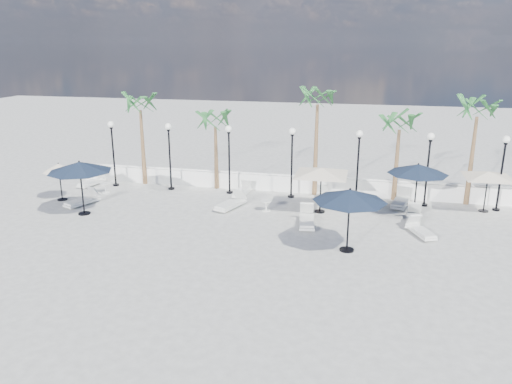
% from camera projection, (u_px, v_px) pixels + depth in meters
% --- Properties ---
extents(ground, '(100.00, 100.00, 0.00)m').
position_uv_depth(ground, '(268.00, 241.00, 21.38)').
color(ground, gray).
rests_on(ground, ground).
extents(balustrade, '(26.00, 0.30, 1.01)m').
position_uv_depth(balustrade, '(294.00, 184.00, 28.25)').
color(balustrade, white).
rests_on(balustrade, ground).
extents(lamppost_0, '(0.36, 0.36, 3.84)m').
position_uv_depth(lamppost_0, '(113.00, 144.00, 28.89)').
color(lamppost_0, black).
rests_on(lamppost_0, ground).
extents(lamppost_1, '(0.36, 0.36, 3.84)m').
position_uv_depth(lamppost_1, '(169.00, 147.00, 28.17)').
color(lamppost_1, black).
rests_on(lamppost_1, ground).
extents(lamppost_2, '(0.36, 0.36, 3.84)m').
position_uv_depth(lamppost_2, '(229.00, 150.00, 27.45)').
color(lamppost_2, black).
rests_on(lamppost_2, ground).
extents(lamppost_3, '(0.36, 0.36, 3.84)m').
position_uv_depth(lamppost_3, '(292.00, 153.00, 26.73)').
color(lamppost_3, black).
rests_on(lamppost_3, ground).
extents(lamppost_4, '(0.36, 0.36, 3.84)m').
position_uv_depth(lamppost_4, '(358.00, 156.00, 26.01)').
color(lamppost_4, black).
rests_on(lamppost_4, ground).
extents(lamppost_5, '(0.36, 0.36, 3.84)m').
position_uv_depth(lamppost_5, '(429.00, 159.00, 25.28)').
color(lamppost_5, black).
rests_on(lamppost_5, ground).
extents(lamppost_6, '(0.36, 0.36, 3.84)m').
position_uv_depth(lamppost_6, '(503.00, 163.00, 24.56)').
color(lamppost_6, black).
rests_on(lamppost_6, ground).
extents(palm_0, '(2.60, 2.60, 5.50)m').
position_uv_depth(palm_0, '(140.00, 108.00, 28.74)').
color(palm_0, brown).
rests_on(palm_0, ground).
extents(palm_1, '(2.60, 2.60, 4.70)m').
position_uv_depth(palm_1, '(215.00, 124.00, 28.04)').
color(palm_1, brown).
rests_on(palm_1, ground).
extents(palm_2, '(2.60, 2.60, 6.10)m').
position_uv_depth(palm_2, '(318.00, 102.00, 26.47)').
color(palm_2, brown).
rests_on(palm_2, ground).
extents(palm_3, '(2.60, 2.60, 4.90)m').
position_uv_depth(palm_3, '(399.00, 127.00, 25.92)').
color(palm_3, brown).
rests_on(palm_3, ground).
extents(palm_4, '(2.60, 2.60, 5.70)m').
position_uv_depth(palm_4, '(477.00, 114.00, 24.93)').
color(palm_4, brown).
rests_on(palm_4, ground).
extents(lounger_0, '(1.32, 2.05, 0.73)m').
position_uv_depth(lounger_0, '(83.00, 200.00, 26.06)').
color(lounger_0, silver).
rests_on(lounger_0, ground).
extents(lounger_1, '(0.98, 1.99, 0.71)m').
position_uv_depth(lounger_1, '(92.00, 182.00, 29.58)').
color(lounger_1, silver).
rests_on(lounger_1, ground).
extents(lounger_2, '(0.75, 1.85, 0.68)m').
position_uv_depth(lounger_2, '(242.00, 191.00, 27.68)').
color(lounger_2, silver).
rests_on(lounger_2, ground).
extents(lounger_3, '(1.32, 2.21, 0.79)m').
position_uv_depth(lounger_3, '(231.00, 203.00, 25.57)').
color(lounger_3, silver).
rests_on(lounger_3, ground).
extents(lounger_4, '(0.87, 1.93, 0.70)m').
position_uv_depth(lounger_4, '(323.00, 197.00, 26.76)').
color(lounger_4, silver).
rests_on(lounger_4, ground).
extents(lounger_5, '(0.95, 2.18, 0.79)m').
position_uv_depth(lounger_5, '(307.00, 220.00, 23.19)').
color(lounger_5, silver).
rests_on(lounger_5, ground).
extents(lounger_6, '(0.88, 2.08, 0.76)m').
position_uv_depth(lounger_6, '(413.00, 219.00, 23.37)').
color(lounger_6, silver).
rests_on(lounger_6, ground).
extents(lounger_7, '(1.12, 2.18, 0.78)m').
position_uv_depth(lounger_7, '(401.00, 201.00, 25.92)').
color(lounger_7, silver).
rests_on(lounger_7, ground).
extents(lounger_8, '(1.25, 1.89, 0.68)m').
position_uv_depth(lounger_8, '(421.00, 231.00, 21.97)').
color(lounger_8, silver).
rests_on(lounger_8, ground).
extents(side_table_0, '(0.57, 0.57, 0.56)m').
position_uv_depth(side_table_0, '(105.00, 187.00, 28.17)').
color(side_table_0, silver).
rests_on(side_table_0, ground).
extents(side_table_1, '(0.57, 0.57, 0.55)m').
position_uv_depth(side_table_1, '(266.00, 205.00, 25.12)').
color(side_table_1, silver).
rests_on(side_table_1, ground).
extents(side_table_2, '(0.59, 0.59, 0.58)m').
position_uv_depth(side_table_2, '(413.00, 220.00, 22.90)').
color(side_table_2, silver).
rests_on(side_table_2, ground).
extents(parasol_navy_left, '(3.09, 3.09, 2.72)m').
position_uv_depth(parasol_navy_left, '(80.00, 167.00, 24.08)').
color(parasol_navy_left, black).
rests_on(parasol_navy_left, ground).
extents(parasol_navy_mid, '(2.92, 2.92, 2.62)m').
position_uv_depth(parasol_navy_mid, '(418.00, 169.00, 24.06)').
color(parasol_navy_mid, black).
rests_on(parasol_navy_mid, ground).
extents(parasol_navy_right, '(2.99, 2.99, 2.68)m').
position_uv_depth(parasol_navy_right, '(350.00, 196.00, 19.77)').
color(parasol_navy_right, black).
rests_on(parasol_navy_right, ground).
extents(parasol_cream_sq_a, '(5.02, 5.02, 2.47)m').
position_uv_depth(parasol_cream_sq_a, '(321.00, 168.00, 24.39)').
color(parasol_cream_sq_a, black).
rests_on(parasol_cream_sq_a, ground).
extents(parasol_cream_sq_b, '(4.47, 4.47, 2.24)m').
position_uv_depth(parasol_cream_sq_b, '(489.00, 172.00, 24.54)').
color(parasol_cream_sq_b, black).
rests_on(parasol_cream_sq_b, ground).
extents(parasol_cream_small, '(1.69, 1.69, 2.07)m').
position_uv_depth(parasol_cream_small, '(59.00, 168.00, 26.44)').
color(parasol_cream_small, black).
rests_on(parasol_cream_small, ground).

